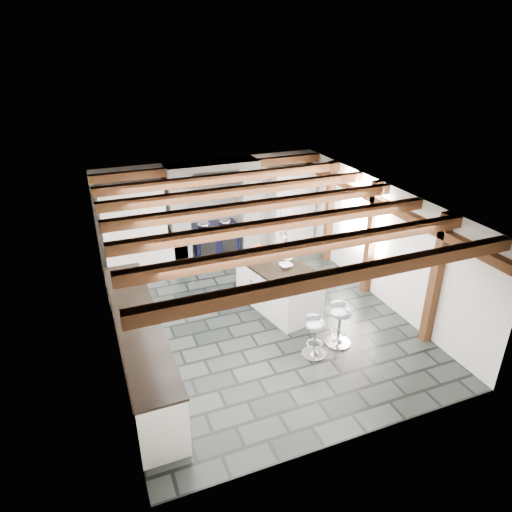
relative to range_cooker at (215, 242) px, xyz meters
name	(u,v)px	position (x,y,z in m)	size (l,w,h in m)	color
ground	(259,320)	(0.00, -2.68, -0.47)	(6.00, 6.00, 0.00)	black
room_shell	(203,242)	(-0.61, -1.26, 0.60)	(6.00, 6.03, 6.00)	white
range_cooker	(215,242)	(0.00, 0.00, 0.00)	(1.00, 0.63, 0.99)	black
kitchen_island	(278,286)	(0.51, -2.38, -0.02)	(1.26, 1.90, 1.16)	white
bar_stool_near	(340,318)	(0.97, -3.83, 0.03)	(0.51, 0.51, 0.80)	silver
bar_stool_far	(315,331)	(0.45, -3.95, -0.01)	(0.47, 0.47, 0.74)	silver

